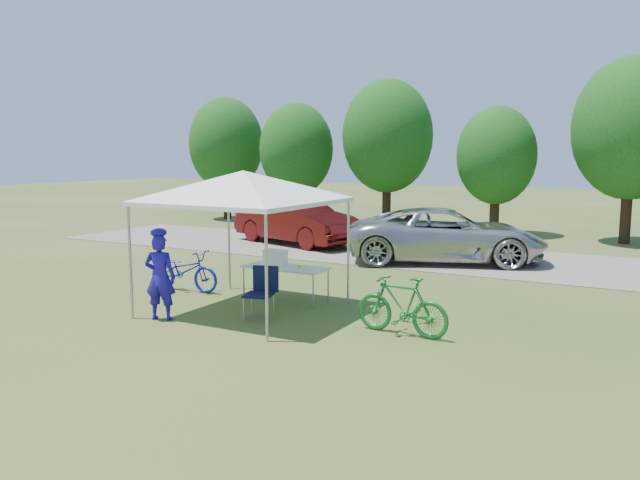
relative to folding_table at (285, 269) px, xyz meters
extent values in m
plane|color=#2D5119|center=(-0.27, -1.06, -0.69)|extent=(100.00, 100.00, 0.00)
cube|color=gray|center=(-0.27, 6.94, -0.68)|extent=(24.00, 5.00, 0.02)
cylinder|color=#A5A5AA|center=(-1.77, -2.56, 0.36)|extent=(0.05, 0.05, 2.10)
cylinder|color=#A5A5AA|center=(1.23, -2.56, 0.36)|extent=(0.05, 0.05, 2.10)
cylinder|color=#A5A5AA|center=(-1.77, 0.44, 0.36)|extent=(0.05, 0.05, 2.10)
cylinder|color=#A5A5AA|center=(1.23, 0.44, 0.36)|extent=(0.05, 0.05, 2.10)
cube|color=white|center=(-0.27, -1.06, 1.45)|extent=(3.15, 3.15, 0.08)
pyramid|color=white|center=(-0.27, -1.06, 2.04)|extent=(4.53, 4.53, 0.55)
cylinder|color=#382314|center=(-11.27, 12.94, 0.26)|extent=(0.36, 0.36, 1.89)
ellipsoid|color=#144711|center=(-11.27, 12.94, 2.82)|extent=(3.46, 3.46, 4.32)
cylinder|color=#382314|center=(-7.27, 12.64, 0.19)|extent=(0.36, 0.36, 1.75)
ellipsoid|color=#144711|center=(-7.27, 12.64, 2.56)|extent=(3.20, 3.20, 4.00)
cylinder|color=#382314|center=(-3.27, 13.24, 0.33)|extent=(0.36, 0.36, 2.03)
ellipsoid|color=#144711|center=(-3.27, 13.24, 3.08)|extent=(3.71, 3.71, 4.64)
cylinder|color=#382314|center=(1.23, 13.04, 0.12)|extent=(0.36, 0.36, 1.61)
ellipsoid|color=#144711|center=(1.23, 13.04, 2.30)|extent=(2.94, 2.94, 3.68)
cylinder|color=#382314|center=(5.73, 12.74, 0.36)|extent=(0.36, 0.36, 2.10)
ellipsoid|color=#144711|center=(5.73, 12.74, 3.21)|extent=(3.84, 3.84, 4.80)
cube|color=white|center=(0.00, 0.00, 0.02)|extent=(1.77, 0.74, 0.04)
cylinder|color=#A5A5AA|center=(-0.84, -0.32, -0.34)|extent=(0.04, 0.04, 0.69)
cylinder|color=#A5A5AA|center=(0.84, -0.32, -0.34)|extent=(0.04, 0.04, 0.69)
cylinder|color=#A5A5AA|center=(-0.84, 0.32, -0.34)|extent=(0.04, 0.04, 0.69)
cylinder|color=#A5A5AA|center=(0.84, 0.32, -0.34)|extent=(0.04, 0.04, 0.69)
cube|color=black|center=(0.33, -1.47, -0.23)|extent=(0.61, 0.61, 0.04)
cube|color=black|center=(0.33, -1.23, 0.04)|extent=(0.49, 0.17, 0.49)
cylinder|color=#A5A5AA|center=(0.11, -1.69, -0.47)|extent=(0.02, 0.02, 0.44)
cylinder|color=#A5A5AA|center=(0.55, -1.69, -0.47)|extent=(0.02, 0.02, 0.44)
cylinder|color=#A5A5AA|center=(0.11, -1.25, -0.47)|extent=(0.02, 0.02, 0.44)
cylinder|color=#A5A5AA|center=(0.55, -1.25, -0.47)|extent=(0.02, 0.02, 0.44)
cube|color=white|center=(-0.24, 0.00, 0.19)|extent=(0.44, 0.29, 0.29)
cube|color=white|center=(-0.24, 0.00, 0.36)|extent=(0.46, 0.31, 0.04)
cylinder|color=#D4E235|center=(0.36, -0.05, 0.08)|extent=(0.08, 0.08, 0.06)
imported|color=#1D1298|center=(-1.24, -2.35, 0.11)|extent=(0.68, 0.56, 1.59)
imported|color=#121BA5|center=(-2.51, -0.26, -0.22)|extent=(1.80, 0.74, 0.92)
imported|color=#186C28|center=(3.02, -1.14, -0.18)|extent=(1.71, 0.60, 1.01)
imported|color=#B8B8B3|center=(1.49, 6.19, 0.09)|extent=(6.01, 4.35, 1.52)
imported|color=#4F0E0D|center=(-4.06, 7.21, 0.13)|extent=(5.10, 3.04, 1.59)
camera|label=1|loc=(6.73, -10.80, 2.35)|focal=35.00mm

